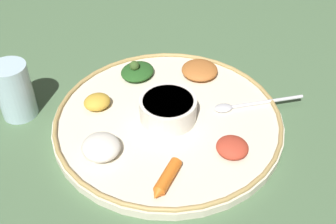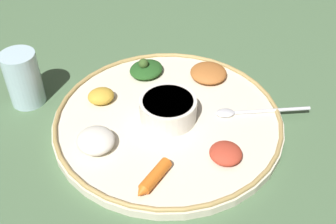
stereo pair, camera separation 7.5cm
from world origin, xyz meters
TOP-DOWN VIEW (x-y plane):
  - ground_plane at (0.00, 0.00)m, footprint 2.40×2.40m
  - platter at (0.00, 0.00)m, footprint 0.42×0.42m
  - platter_rim at (0.00, 0.00)m, footprint 0.42×0.42m
  - center_bowl at (0.00, 0.00)m, footprint 0.10×0.10m
  - spoon at (0.11, 0.10)m, footprint 0.14×0.13m
  - greens_pile at (-0.12, 0.08)m, footprint 0.07×0.08m
  - carrot_near_spoon at (0.07, -0.13)m, footprint 0.03×0.08m
  - mound_chickpea at (-0.01, 0.15)m, footprint 0.10×0.10m
  - mound_berbere_red at (0.14, -0.02)m, footprint 0.06×0.06m
  - mound_lentil_yellow at (-0.13, -0.04)m, footprint 0.06×0.07m
  - mound_rice_white at (-0.05, -0.13)m, footprint 0.09×0.09m
  - drinking_glass at (-0.26, -0.12)m, footprint 0.07×0.07m

SIDE VIEW (x-z plane):
  - ground_plane at x=0.00m, z-range 0.00..0.00m
  - platter at x=0.00m, z-range 0.00..0.02m
  - platter_rim at x=0.00m, z-range 0.02..0.02m
  - spoon at x=0.11m, z-range 0.02..0.02m
  - carrot_near_spoon at x=0.07m, z-range 0.02..0.04m
  - mound_chickpea at x=-0.01m, z-range 0.02..0.04m
  - mound_berbere_red at x=0.14m, z-range 0.02..0.04m
  - greens_pile at x=-0.12m, z-range 0.01..0.05m
  - mound_lentil_yellow at x=-0.13m, z-range 0.02..0.04m
  - mound_rice_white at x=-0.05m, z-range 0.02..0.05m
  - center_bowl at x=0.00m, z-range 0.02..0.06m
  - drinking_glass at x=-0.26m, z-range -0.01..0.10m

